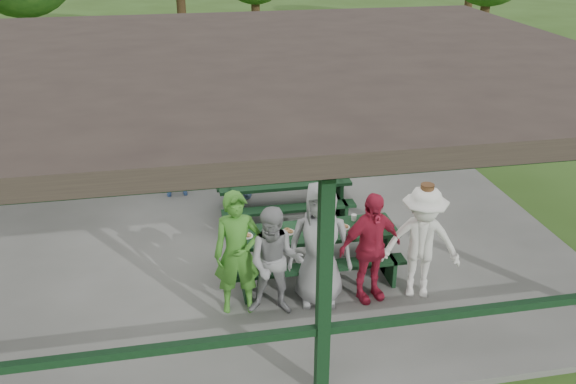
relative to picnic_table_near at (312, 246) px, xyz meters
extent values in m
plane|color=#304F18|center=(-0.48, 1.20, -0.58)|extent=(90.00, 90.00, 0.00)
cube|color=slate|center=(-0.48, 1.20, -0.53)|extent=(10.00, 8.00, 0.10)
cube|color=black|center=(-0.48, -2.60, 1.02)|extent=(0.15, 0.15, 3.00)
cube|color=black|center=(-5.28, 5.00, 1.02)|extent=(0.15, 0.15, 3.00)
cube|color=black|center=(-0.48, 5.00, 1.02)|extent=(0.15, 0.15, 3.00)
cube|color=black|center=(4.32, 5.00, 1.02)|extent=(0.15, 0.15, 3.00)
cube|color=black|center=(-2.88, -2.60, 0.42)|extent=(4.65, 0.10, 0.10)
cube|color=black|center=(1.92, -2.60, 0.42)|extent=(4.65, 0.10, 0.10)
cube|color=black|center=(-2.88, 5.00, 0.42)|extent=(4.65, 0.10, 0.10)
cube|color=black|center=(1.92, 5.00, 0.42)|extent=(4.65, 0.10, 0.10)
cube|color=black|center=(-0.48, -2.60, 2.42)|extent=(9.80, 0.15, 0.20)
cube|color=black|center=(-0.48, 5.00, 2.42)|extent=(9.80, 0.15, 0.20)
cube|color=#312823|center=(-0.48, 1.20, 2.64)|extent=(10.60, 8.60, 0.24)
cube|color=black|center=(0.00, 0.00, 0.24)|extent=(2.61, 0.75, 0.06)
cube|color=black|center=(0.00, -0.56, -0.05)|extent=(2.61, 0.28, 0.05)
cube|color=black|center=(0.00, 0.55, -0.05)|extent=(2.61, 0.28, 0.05)
cube|color=black|center=(-1.13, 0.00, -0.10)|extent=(0.06, 0.70, 0.75)
cube|color=black|center=(1.13, 0.00, -0.10)|extent=(0.06, 0.70, 0.75)
cube|color=black|center=(-1.13, 0.00, -0.25)|extent=(0.06, 1.39, 0.45)
cube|color=black|center=(1.13, 0.00, -0.25)|extent=(0.06, 1.39, 0.45)
cube|color=black|center=(-0.09, 2.00, 0.24)|extent=(2.41, 0.75, 0.06)
cube|color=black|center=(-0.09, 1.44, -0.05)|extent=(2.41, 0.28, 0.05)
cube|color=black|center=(-0.09, 2.55, -0.05)|extent=(2.41, 0.28, 0.05)
cube|color=black|center=(-1.11, 2.00, -0.10)|extent=(0.06, 0.70, 0.75)
cube|color=black|center=(0.94, 2.00, -0.10)|extent=(0.06, 0.70, 0.75)
cube|color=black|center=(-1.11, 2.00, -0.25)|extent=(0.06, 1.39, 0.45)
cube|color=black|center=(0.94, 2.00, -0.25)|extent=(0.06, 1.39, 0.45)
cylinder|color=white|center=(-1.04, 0.00, 0.28)|extent=(0.22, 0.22, 0.01)
torus|color=#925D33|center=(-1.08, -0.02, 0.30)|extent=(0.10, 0.10, 0.03)
torus|color=#925D33|center=(-1.00, -0.02, 0.30)|extent=(0.10, 0.10, 0.03)
torus|color=#925D33|center=(-1.04, 0.04, 0.30)|extent=(0.10, 0.10, 0.03)
cylinder|color=white|center=(-0.39, 0.00, 0.28)|extent=(0.22, 0.22, 0.01)
torus|color=#925D33|center=(-0.43, -0.02, 0.30)|extent=(0.10, 0.10, 0.03)
torus|color=#925D33|center=(-0.35, -0.02, 0.30)|extent=(0.10, 0.10, 0.03)
torus|color=#925D33|center=(-0.39, 0.04, 0.30)|extent=(0.10, 0.10, 0.03)
cylinder|color=white|center=(0.48, 0.00, 0.28)|extent=(0.22, 0.22, 0.01)
torus|color=#925D33|center=(0.44, -0.02, 0.30)|extent=(0.10, 0.10, 0.03)
torus|color=#925D33|center=(0.52, -0.02, 0.30)|extent=(0.10, 0.10, 0.03)
torus|color=#925D33|center=(0.48, 0.04, 0.30)|extent=(0.10, 0.10, 0.03)
cylinder|color=white|center=(1.01, 0.00, 0.28)|extent=(0.22, 0.22, 0.01)
torus|color=#925D33|center=(0.97, -0.02, 0.30)|extent=(0.10, 0.10, 0.03)
torus|color=#925D33|center=(1.05, -0.02, 0.30)|extent=(0.10, 0.10, 0.03)
torus|color=#925D33|center=(1.01, 0.04, 0.30)|extent=(0.10, 0.10, 0.03)
cylinder|color=#381E0F|center=(-1.15, -0.18, 0.32)|extent=(0.06, 0.06, 0.10)
cylinder|color=#381E0F|center=(-0.07, -0.18, 0.32)|extent=(0.06, 0.06, 0.10)
cylinder|color=#381E0F|center=(0.63, -0.18, 0.32)|extent=(0.06, 0.06, 0.10)
cylinder|color=#381E0F|center=(0.63, -0.18, 0.32)|extent=(0.06, 0.06, 0.10)
cylinder|color=#381E0F|center=(0.98, -0.18, 0.32)|extent=(0.06, 0.06, 0.10)
cone|color=white|center=(-0.68, 0.20, 0.32)|extent=(0.09, 0.09, 0.10)
cone|color=white|center=(-0.08, 0.20, 0.32)|extent=(0.09, 0.09, 0.10)
cone|color=white|center=(0.72, 0.20, 0.32)|extent=(0.09, 0.09, 0.10)
cone|color=white|center=(1.04, 0.20, 0.32)|extent=(0.09, 0.09, 0.10)
imported|color=#438C2B|center=(-1.25, -0.76, 0.44)|extent=(0.70, 0.49, 1.84)
imported|color=gray|center=(-0.74, -0.94, 0.34)|extent=(0.92, 0.79, 1.64)
imported|color=gray|center=(-0.08, -0.77, 0.47)|extent=(1.02, 0.76, 1.89)
imported|color=#AF1F39|center=(0.66, -0.83, 0.37)|extent=(1.06, 0.63, 1.70)
imported|color=white|center=(1.41, -0.90, 0.40)|extent=(1.28, 0.98, 1.75)
cylinder|color=brown|center=(1.41, -0.90, 1.22)|extent=(0.41, 0.41, 0.02)
cylinder|color=brown|center=(1.41, -0.90, 1.28)|extent=(0.24, 0.24, 0.11)
imported|color=#8EB6DC|center=(-0.85, 2.99, 0.29)|extent=(1.46, 0.61, 1.52)
imported|color=#3B5C99|center=(-2.05, 3.33, 0.39)|extent=(0.66, 0.46, 1.74)
imported|color=gray|center=(0.92, 2.71, 0.26)|extent=(0.71, 0.56, 1.47)
imported|color=silver|center=(0.93, 10.31, 0.13)|extent=(5.49, 3.42, 1.42)
cube|color=navy|center=(-3.09, 8.29, 0.22)|extent=(2.97, 1.83, 0.12)
cube|color=navy|center=(-2.98, 7.60, 0.47)|extent=(2.75, 0.52, 0.40)
cube|color=navy|center=(-3.21, 8.97, 0.47)|extent=(2.75, 0.52, 0.40)
cube|color=navy|center=(-4.46, 8.06, 0.47)|extent=(0.29, 1.38, 0.40)
cube|color=navy|center=(-1.72, 8.52, 0.47)|extent=(0.29, 1.38, 0.40)
cylinder|color=black|center=(-3.85, 7.41, -0.20)|extent=(0.77, 0.30, 0.75)
cylinder|color=yellow|center=(-3.85, 7.41, -0.20)|extent=(0.31, 0.26, 0.28)
cylinder|color=black|center=(-4.10, 8.88, -0.20)|extent=(0.77, 0.30, 0.75)
cylinder|color=yellow|center=(-4.10, 8.88, -0.20)|extent=(0.31, 0.26, 0.28)
cylinder|color=black|center=(-2.09, 7.70, -0.20)|extent=(0.77, 0.30, 0.75)
cylinder|color=yellow|center=(-2.09, 7.70, -0.20)|extent=(0.31, 0.26, 0.28)
cylinder|color=black|center=(-2.33, 9.17, -0.20)|extent=(0.77, 0.30, 0.75)
cylinder|color=yellow|center=(-2.33, 9.17, -0.20)|extent=(0.31, 0.26, 0.28)
cube|color=navy|center=(-1.23, 8.60, 0.12)|extent=(0.99, 0.24, 0.08)
cone|color=#F2590C|center=(-4.51, 8.05, 0.57)|extent=(0.08, 0.40, 0.40)
cylinder|color=#342314|center=(-6.56, 14.16, 0.85)|extent=(0.36, 0.36, 2.84)
cylinder|color=#342314|center=(-1.40, 17.28, 1.06)|extent=(0.36, 0.36, 3.27)
cylinder|color=#342314|center=(1.68, 18.10, 0.64)|extent=(0.36, 0.36, 2.43)
cylinder|color=#342314|center=(10.24, 14.62, 0.76)|extent=(0.36, 0.36, 2.67)
cylinder|color=#342314|center=(11.82, 19.17, 0.92)|extent=(0.36, 0.36, 3.00)
camera|label=1|loc=(-1.93, -8.06, 4.78)|focal=38.00mm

